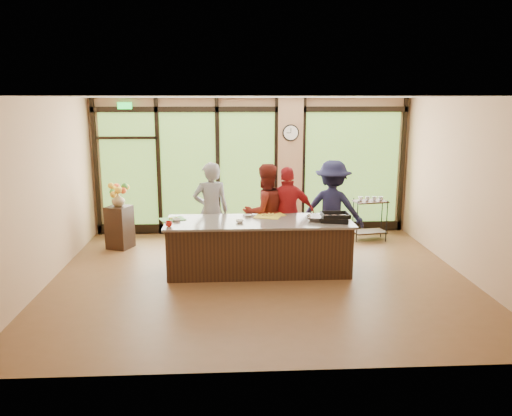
{
  "coord_description": "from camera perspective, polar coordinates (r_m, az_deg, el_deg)",
  "views": [
    {
      "loc": [
        -0.5,
        -8.03,
        2.97
      ],
      "look_at": [
        -0.04,
        0.4,
        1.12
      ],
      "focal_mm": 35.0,
      "sensor_mm": 36.0,
      "label": 1
    }
  ],
  "objects": [
    {
      "name": "window_wall",
      "position": [
        11.12,
        0.35,
        4.21
      ],
      "size": [
        6.9,
        0.12,
        3.0
      ],
      "color": "tan",
      "rests_on": "floor"
    },
    {
      "name": "ceiling",
      "position": [
        8.04,
        0.48,
        12.57
      ],
      "size": [
        7.0,
        7.0,
        0.0
      ],
      "primitive_type": "plane",
      "rotation": [
        3.14,
        0.0,
        0.0
      ],
      "color": "white",
      "rests_on": "back_wall"
    },
    {
      "name": "cook_left",
      "position": [
        9.35,
        -5.16,
        -0.35
      ],
      "size": [
        0.73,
        0.54,
        1.85
      ],
      "primitive_type": "imported",
      "rotation": [
        0.0,
        0.0,
        3.3
      ],
      "color": "gray",
      "rests_on": "floor"
    },
    {
      "name": "back_wall",
      "position": [
        11.14,
        -0.51,
        4.77
      ],
      "size": [
        7.0,
        0.0,
        7.0
      ],
      "primitive_type": "plane",
      "rotation": [
        1.57,
        0.0,
        0.0
      ],
      "color": "tan",
      "rests_on": "floor"
    },
    {
      "name": "cutting_board_center",
      "position": [
        8.87,
        1.35,
        -0.96
      ],
      "size": [
        0.53,
        0.46,
        0.01
      ],
      "primitive_type": "cube",
      "rotation": [
        0.0,
        0.0,
        -0.33
      ],
      "color": "yellow",
      "rests_on": "countertop"
    },
    {
      "name": "cutting_board_right",
      "position": [
        9.0,
        2.07,
        -0.78
      ],
      "size": [
        0.43,
        0.37,
        0.01
      ],
      "primitive_type": "cube",
      "rotation": [
        0.0,
        0.0,
        0.3
      ],
      "color": "yellow",
      "rests_on": "countertop"
    },
    {
      "name": "cutting_board_left",
      "position": [
        8.79,
        -9.55,
        -1.26
      ],
      "size": [
        0.5,
        0.44,
        0.01
      ],
      "primitive_type": "cube",
      "rotation": [
        0.0,
        0.0,
        0.38
      ],
      "color": "#3F8D33",
      "rests_on": "countertop"
    },
    {
      "name": "floor",
      "position": [
        8.57,
        0.44,
        -7.91
      ],
      "size": [
        7.0,
        7.0,
        0.0
      ],
      "primitive_type": "plane",
      "color": "brown",
      "rests_on": "ground"
    },
    {
      "name": "wall_clock",
      "position": [
        11.0,
        3.99,
        8.57
      ],
      "size": [
        0.36,
        0.04,
        0.36
      ],
      "color": "black",
      "rests_on": "window_wall"
    },
    {
      "name": "prep_bowl_near",
      "position": [
        8.66,
        -9.07,
        -1.35
      ],
      "size": [
        0.16,
        0.16,
        0.04
      ],
      "primitive_type": "imported",
      "rotation": [
        0.0,
        0.0,
        0.17
      ],
      "color": "white",
      "rests_on": "countertop"
    },
    {
      "name": "cook_midleft",
      "position": [
        9.3,
        1.04,
        -0.46
      ],
      "size": [
        1.08,
        0.97,
        1.81
      ],
      "primitive_type": "imported",
      "rotation": [
        0.0,
        0.0,
        3.53
      ],
      "color": "maroon",
      "rests_on": "floor"
    },
    {
      "name": "cook_midright",
      "position": [
        9.32,
        3.66,
        -0.65
      ],
      "size": [
        1.08,
        0.57,
        1.76
      ],
      "primitive_type": "imported",
      "rotation": [
        0.0,
        0.0,
        3.28
      ],
      "color": "#A2181C",
      "rests_on": "floor"
    },
    {
      "name": "cook_right",
      "position": [
        9.58,
        8.71,
        -0.11
      ],
      "size": [
        1.37,
        1.09,
        1.85
      ],
      "primitive_type": "imported",
      "rotation": [
        0.0,
        0.0,
        2.75
      ],
      "color": "#161731",
      "rests_on": "floor"
    },
    {
      "name": "prep_bowl_far",
      "position": [
        8.89,
        -0.94,
        -0.87
      ],
      "size": [
        0.15,
        0.15,
        0.03
      ],
      "primitive_type": "imported",
      "rotation": [
        0.0,
        0.0,
        0.13
      ],
      "color": "white",
      "rests_on": "countertop"
    },
    {
      "name": "prep_bowl_mid",
      "position": [
        8.46,
        -1.87,
        -1.52
      ],
      "size": [
        0.18,
        0.18,
        0.04
      ],
      "primitive_type": "imported",
      "rotation": [
        0.0,
        0.0,
        0.4
      ],
      "color": "white",
      "rests_on": "countertop"
    },
    {
      "name": "flower_stand",
      "position": [
        10.47,
        -15.31,
        -2.12
      ],
      "size": [
        0.57,
        0.57,
        0.86
      ],
      "primitive_type": "cube",
      "rotation": [
        0.0,
        0.0,
        -0.39
      ],
      "color": "black",
      "rests_on": "floor"
    },
    {
      "name": "countertop",
      "position": [
        8.6,
        0.33,
        -1.58
      ],
      "size": [
        3.2,
        1.1,
        0.04
      ],
      "primitive_type": "cube",
      "color": "slate",
      "rests_on": "island_base"
    },
    {
      "name": "mixing_bowl",
      "position": [
        8.66,
        6.79,
        -1.15
      ],
      "size": [
        0.44,
        0.44,
        0.08
      ],
      "primitive_type": "imported",
      "rotation": [
        0.0,
        0.0,
        -0.42
      ],
      "color": "silver",
      "rests_on": "countertop"
    },
    {
      "name": "flower_vase",
      "position": [
        10.35,
        -15.49,
        0.94
      ],
      "size": [
        0.3,
        0.3,
        0.27
      ],
      "primitive_type": "imported",
      "rotation": [
        0.0,
        0.0,
        -0.16
      ],
      "color": "olive",
      "rests_on": "flower_stand"
    },
    {
      "name": "left_wall",
      "position": [
        8.69,
        -23.24,
        1.61
      ],
      "size": [
        0.0,
        6.0,
        6.0
      ],
      "primitive_type": "plane",
      "rotation": [
        1.57,
        0.0,
        1.57
      ],
      "color": "tan",
      "rests_on": "floor"
    },
    {
      "name": "island_base",
      "position": [
        8.72,
        0.32,
        -4.51
      ],
      "size": [
        3.1,
        1.0,
        0.88
      ],
      "primitive_type": "cube",
      "color": "black",
      "rests_on": "floor"
    },
    {
      "name": "bar_cart",
      "position": [
        10.93,
        12.88,
        -0.66
      ],
      "size": [
        0.75,
        0.51,
        0.95
      ],
      "rotation": [
        0.0,
        0.0,
        0.18
      ],
      "color": "black",
      "rests_on": "floor"
    },
    {
      "name": "roasting_pan",
      "position": [
        8.62,
        9.03,
        -1.27
      ],
      "size": [
        0.54,
        0.47,
        0.08
      ],
      "primitive_type": "cube",
      "rotation": [
        0.0,
        0.0,
        -0.26
      ],
      "color": "black",
      "rests_on": "countertop"
    },
    {
      "name": "red_ramekin",
      "position": [
        8.3,
        -9.93,
        -1.82
      ],
      "size": [
        0.14,
        0.14,
        0.09
      ],
      "primitive_type": "imported",
      "rotation": [
        0.0,
        0.0,
        0.32
      ],
      "color": "#B11A11",
      "rests_on": "countertop"
    },
    {
      "name": "right_wall",
      "position": [
        9.09,
        23.07,
        2.05
      ],
      "size": [
        0.0,
        6.0,
        6.0
      ],
      "primitive_type": "plane",
      "rotation": [
        1.57,
        0.0,
        -1.57
      ],
      "color": "tan",
      "rests_on": "floor"
    }
  ]
}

